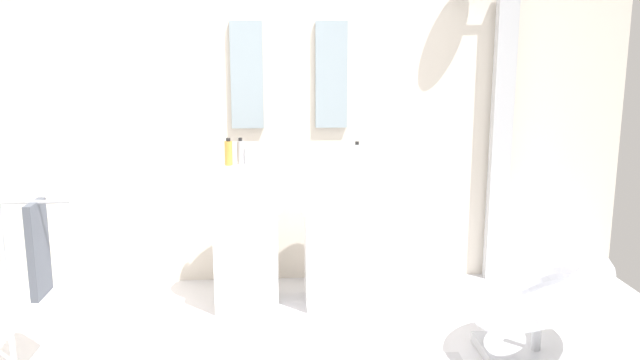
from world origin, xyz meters
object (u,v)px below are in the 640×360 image
Objects in this scene: pedestal_sink_left at (247,233)px; pedestal_sink_right at (336,231)px; towel_rack at (33,253)px; soap_bottle_grey at (241,152)px; soap_bottle_amber at (229,153)px; soap_bottle_clear at (357,157)px; shower_column at (499,132)px; lounge_chair at (539,299)px.

pedestal_sink_left is 1.00× the size of pedestal_sink_right.
soap_bottle_grey is at bearing 42.69° from towel_rack.
pedestal_sink_left is 5.70× the size of soap_bottle_amber.
towel_rack is at bearing -153.66° from pedestal_sink_right.
soap_bottle_clear reaches higher than soap_bottle_grey.
pedestal_sink_right is at bearing -11.70° from soap_bottle_grey.
pedestal_sink_right is 5.79× the size of soap_bottle_grey.
shower_column is 1.82m from soap_bottle_grey.
soap_bottle_grey is (-1.80, -0.26, -0.08)m from shower_column.
pedestal_sink_left and pedestal_sink_right have the same top height.
soap_bottle_clear is (-0.89, 0.78, 0.65)m from lounge_chair.
soap_bottle_grey is at bearing -171.67° from shower_column.
soap_bottle_clear is at bearing -14.88° from soap_bottle_amber.
pedestal_sink_left is 1.83m from lounge_chair.
soap_bottle_clear is (-1.07, -0.51, -0.08)m from shower_column.
soap_bottle_grey is (-0.62, 0.13, 0.51)m from pedestal_sink_right.
lounge_chair is 1.35m from soap_bottle_clear.
shower_column reaches higher than soap_bottle_clear.
shower_column is 1.90m from soap_bottle_amber.
pedestal_sink_right is at bearing -161.72° from shower_column.
pedestal_sink_left is 0.49× the size of shower_column.
lounge_chair is (-0.17, -1.28, -0.73)m from shower_column.
lounge_chair is 2.07m from soap_bottle_amber.
soap_bottle_amber is at bearing 138.45° from pedestal_sink_left.
pedestal_sink_right is 0.87m from soap_bottle_amber.
towel_rack is (-2.64, 0.08, 0.28)m from lounge_chair.
soap_bottle_amber is at bearing -158.93° from soap_bottle_grey.
pedestal_sink_right is 0.81m from soap_bottle_grey.
shower_column is 1.49m from lounge_chair.
shower_column is at bearing 18.28° from pedestal_sink_right.
pedestal_sink_right is 1.83m from towel_rack.
soap_bottle_amber reaches higher than pedestal_sink_right.
pedestal_sink_right is 1.36m from lounge_chair.
shower_column is 11.70× the size of soap_bottle_grey.
shower_column reaches higher than lounge_chair.
towel_rack is 5.42× the size of soap_bottle_grey.
soap_bottle_clear reaches higher than lounge_chair.
towel_rack is (-2.82, -1.20, -0.45)m from shower_column.
lounge_chair is 5.87× the size of soap_bottle_grey.
towel_rack is (-1.05, -0.81, 0.14)m from pedestal_sink_left.
soap_bottle_clear is at bearing 139.03° from lounge_chair.
shower_column is 11.51× the size of soap_bottle_amber.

